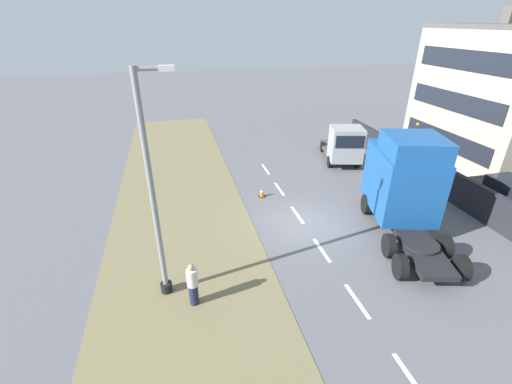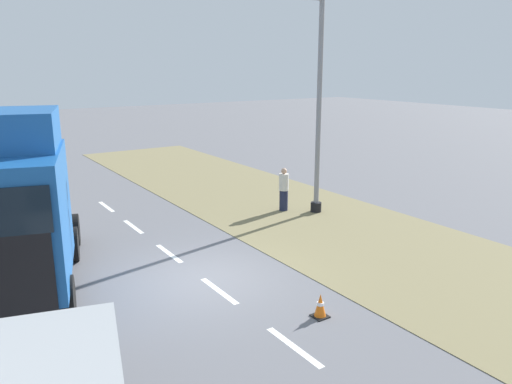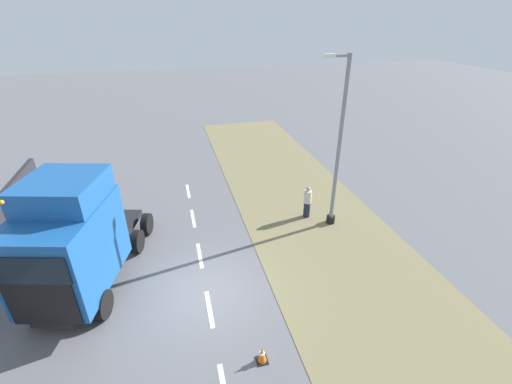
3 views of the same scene
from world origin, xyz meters
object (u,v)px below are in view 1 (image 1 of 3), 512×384
(traffic_cone_lead, at_px, (262,192))
(lamp_post, at_px, (156,207))
(flatbed_truck, at_px, (344,145))
(parked_car, at_px, (510,198))
(lorry_cab, at_px, (404,182))
(pedestrian, at_px, (193,285))

(traffic_cone_lead, bearing_deg, lamp_post, -129.11)
(flatbed_truck, bearing_deg, traffic_cone_lead, 41.03)
(lamp_post, bearing_deg, flatbed_truck, 39.44)
(parked_car, bearing_deg, lorry_cab, 176.86)
(parked_car, xyz_separation_m, traffic_cone_lead, (-12.07, 5.04, -0.65))
(parked_car, distance_m, lamp_post, 17.82)
(pedestrian, xyz_separation_m, traffic_cone_lead, (4.53, 7.58, -0.58))
(pedestrian, bearing_deg, parked_car, 8.70)
(parked_car, bearing_deg, pedestrian, -170.32)
(lorry_cab, relative_size, pedestrian, 4.22)
(pedestrian, relative_size, traffic_cone_lead, 3.03)
(lorry_cab, xyz_separation_m, parked_car, (6.31, -0.46, -1.43))
(parked_car, height_order, traffic_cone_lead, parked_car)
(lorry_cab, bearing_deg, lamp_post, -153.76)
(lamp_post, xyz_separation_m, pedestrian, (0.92, -0.87, -2.82))
(flatbed_truck, distance_m, pedestrian, 15.77)
(lorry_cab, bearing_deg, flatbed_truck, 98.09)
(traffic_cone_lead, bearing_deg, flatbed_truck, 26.36)
(lorry_cab, height_order, traffic_cone_lead, lorry_cab)
(parked_car, relative_size, traffic_cone_lead, 7.80)
(lamp_post, bearing_deg, traffic_cone_lead, 50.89)
(pedestrian, bearing_deg, lorry_cab, 16.22)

